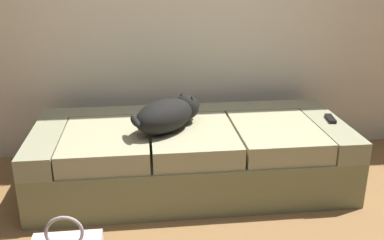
# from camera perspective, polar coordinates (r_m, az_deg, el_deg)

# --- Properties ---
(couch) EXTENTS (2.04, 0.90, 0.43)m
(couch) POSITION_cam_1_polar(r_m,az_deg,el_deg) (2.95, -0.12, -4.55)
(couch) COLOR #7F8259
(couch) RESTS_ON ground
(dog_dark) EXTENTS (0.51, 0.49, 0.20)m
(dog_dark) POSITION_cam_1_polar(r_m,az_deg,el_deg) (2.76, -3.10, 0.75)
(dog_dark) COLOR black
(dog_dark) RESTS_ON couch
(tv_remote) EXTENTS (0.07, 0.15, 0.02)m
(tv_remote) POSITION_cam_1_polar(r_m,az_deg,el_deg) (3.09, 17.57, 0.18)
(tv_remote) COLOR black
(tv_remote) RESTS_ON couch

